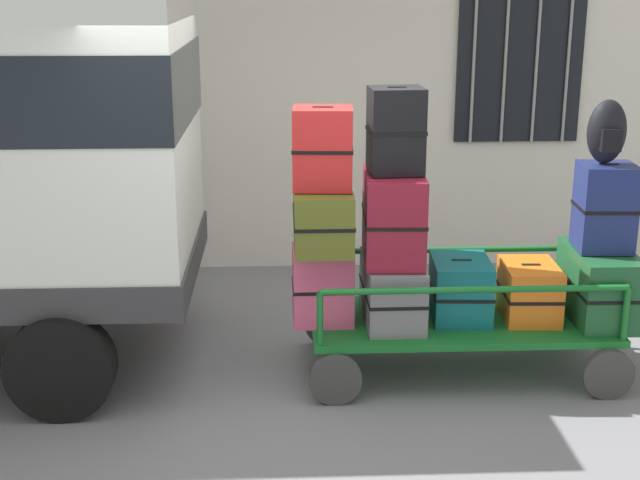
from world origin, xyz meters
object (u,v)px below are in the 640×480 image
at_px(suitcase_left_middle, 323,217).
at_px(suitcase_left_bottom, 323,285).
at_px(suitcase_midleft_middle, 393,216).
at_px(suitcase_midleft_top, 396,130).
at_px(suitcase_midleft_bottom, 392,291).
at_px(suitcase_right_bottom, 599,284).
at_px(suitcase_right_middle, 605,207).
at_px(suitcase_center_bottom, 460,289).
at_px(suitcase_left_top, 323,148).
at_px(luggage_cart, 459,327).
at_px(backpack, 607,132).
at_px(suitcase_midright_bottom, 529,291).

bearing_deg(suitcase_left_middle, suitcase_left_bottom, -90.00).
distance_m(suitcase_midleft_middle, suitcase_midleft_top, 0.61).
xyz_separation_m(suitcase_left_bottom, suitcase_midleft_bottom, (0.50, -0.00, -0.05)).
bearing_deg(suitcase_right_bottom, suitcase_right_middle, 90.00).
relative_size(suitcase_left_bottom, suitcase_right_middle, 0.89).
bearing_deg(suitcase_center_bottom, suitcase_left_middle, 179.38).
bearing_deg(suitcase_left_top, luggage_cart, 0.29).
bearing_deg(suitcase_right_middle, suitcase_center_bottom, 178.61).
distance_m(suitcase_left_middle, suitcase_midleft_middle, 0.50).
bearing_deg(backpack, suitcase_left_middle, 179.02).
bearing_deg(suitcase_left_middle, suitcase_midleft_bottom, -5.23).
height_order(suitcase_left_bottom, suitcase_left_top, suitcase_left_top).
relative_size(luggage_cart, suitcase_right_middle, 3.59).
height_order(suitcase_midleft_bottom, backpack, backpack).
bearing_deg(suitcase_right_middle, suitcase_midright_bottom, 179.75).
height_order(suitcase_midleft_top, suitcase_right_middle, suitcase_midleft_top).
bearing_deg(suitcase_midleft_bottom, suitcase_right_middle, 0.41).
relative_size(suitcase_midleft_bottom, suitcase_right_bottom, 0.96).
distance_m(suitcase_midleft_middle, suitcase_right_bottom, 1.57).
distance_m(suitcase_right_middle, backpack, 0.53).
xyz_separation_m(suitcase_center_bottom, suitcase_right_bottom, (0.99, -0.05, 0.04)).
xyz_separation_m(suitcase_left_bottom, suitcase_midleft_top, (0.50, 0.02, 1.10)).
relative_size(luggage_cart, suitcase_center_bottom, 3.94).
distance_m(suitcase_left_bottom, suitcase_left_middle, 0.49).
height_order(suitcase_left_middle, suitcase_midleft_bottom, suitcase_left_middle).
bearing_deg(backpack, luggage_cart, 179.60).
relative_size(suitcase_midleft_middle, suitcase_right_bottom, 0.95).
height_order(suitcase_midleft_middle, suitcase_right_bottom, suitcase_midleft_middle).
height_order(suitcase_left_top, suitcase_midleft_bottom, suitcase_left_top).
height_order(suitcase_left_top, suitcase_center_bottom, suitcase_left_top).
relative_size(suitcase_left_middle, suitcase_midleft_top, 1.25).
height_order(suitcase_left_bottom, suitcase_midleft_top, suitcase_midleft_top).
bearing_deg(suitcase_midleft_top, luggage_cart, -0.23).
distance_m(suitcase_left_bottom, suitcase_midleft_top, 1.20).
relative_size(suitcase_left_bottom, suitcase_center_bottom, 0.98).
relative_size(suitcase_center_bottom, backpack, 1.28).
distance_m(suitcase_midleft_top, suitcase_center_bottom, 1.25).
xyz_separation_m(luggage_cart, suitcase_right_bottom, (0.99, -0.04, 0.32)).
relative_size(suitcase_right_bottom, backpack, 1.77).
xyz_separation_m(suitcase_midleft_top, suitcase_right_bottom, (1.49, -0.04, -1.11)).
bearing_deg(suitcase_left_top, backpack, -0.05).
bearing_deg(suitcase_midleft_middle, luggage_cart, -2.83).
bearing_deg(luggage_cart, suitcase_midleft_middle, 177.17).
bearing_deg(suitcase_midleft_bottom, suitcase_left_top, 178.41).
relative_size(suitcase_left_middle, suitcase_left_top, 1.31).
bearing_deg(suitcase_midleft_top, suitcase_left_middle, 177.15).
distance_m(suitcase_left_middle, backpack, 2.04).
height_order(suitcase_left_middle, backpack, backpack).
bearing_deg(suitcase_midleft_top, suitcase_midright_bottom, -0.46).
relative_size(suitcase_midright_bottom, backpack, 1.25).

